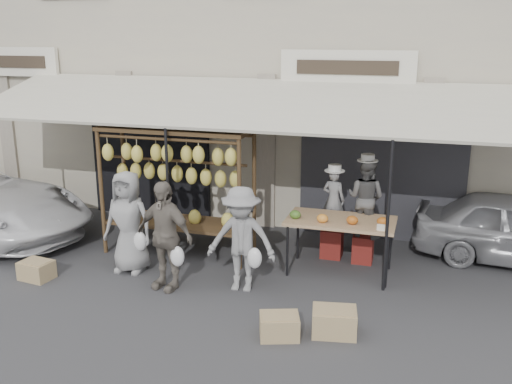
% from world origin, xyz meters
% --- Properties ---
extents(ground_plane, '(90.00, 90.00, 0.00)m').
position_xyz_m(ground_plane, '(0.00, 0.00, 0.00)').
color(ground_plane, '#2D2D30').
extents(shophouse, '(24.00, 6.15, 7.30)m').
position_xyz_m(shophouse, '(-0.00, 6.50, 3.65)').
color(shophouse, '#B7AE93').
rests_on(shophouse, ground_plane).
extents(awning, '(10.00, 2.35, 2.92)m').
position_xyz_m(awning, '(0.01, 2.28, 2.57)').
color(awning, '#BCB7A2').
rests_on(awning, ground_plane).
extents(banana_rack, '(2.60, 0.90, 2.24)m').
position_xyz_m(banana_rack, '(-1.07, 1.63, 1.56)').
color(banana_rack, '#3F2C19').
rests_on(banana_rack, ground_plane).
extents(produce_table, '(1.70, 0.90, 1.04)m').
position_xyz_m(produce_table, '(1.75, 1.59, 0.86)').
color(produce_table, tan).
rests_on(produce_table, ground_plane).
extents(vendor_left, '(0.43, 0.33, 1.06)m').
position_xyz_m(vendor_left, '(1.53, 2.25, 1.03)').
color(vendor_left, gray).
rests_on(vendor_left, stool_left).
extents(vendor_right, '(0.76, 0.66, 1.31)m').
position_xyz_m(vendor_right, '(2.07, 2.17, 1.13)').
color(vendor_right, '#595857').
rests_on(vendor_right, stool_right).
extents(customer_left, '(0.82, 0.53, 1.67)m').
position_xyz_m(customer_left, '(-1.50, 0.70, 0.83)').
color(customer_left, gray).
rests_on(customer_left, ground_plane).
extents(customer_mid, '(1.05, 0.62, 1.67)m').
position_xyz_m(customer_mid, '(-0.67, 0.29, 0.84)').
color(customer_mid, slate).
rests_on(customer_mid, ground_plane).
extents(customer_right, '(1.07, 0.66, 1.60)m').
position_xyz_m(customer_right, '(0.45, 0.56, 0.80)').
color(customer_right, gray).
rests_on(customer_right, ground_plane).
extents(stool_left, '(0.44, 0.44, 0.50)m').
position_xyz_m(stool_left, '(1.53, 2.25, 0.25)').
color(stool_left, maroon).
rests_on(stool_left, ground_plane).
extents(stool_right, '(0.39, 0.39, 0.47)m').
position_xyz_m(stool_right, '(2.07, 2.17, 0.24)').
color(stool_right, maroon).
rests_on(stool_right, ground_plane).
extents(crate_near_a, '(0.59, 0.51, 0.30)m').
position_xyz_m(crate_near_a, '(1.35, -0.63, 0.15)').
color(crate_near_a, tan).
rests_on(crate_near_a, ground_plane).
extents(crate_near_b, '(0.63, 0.52, 0.34)m').
position_xyz_m(crate_near_b, '(2.00, -0.35, 0.17)').
color(crate_near_b, tan).
rests_on(crate_near_b, ground_plane).
extents(crate_far, '(0.53, 0.43, 0.29)m').
position_xyz_m(crate_far, '(-2.76, -0.03, 0.15)').
color(crate_far, tan).
rests_on(crate_far, ground_plane).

